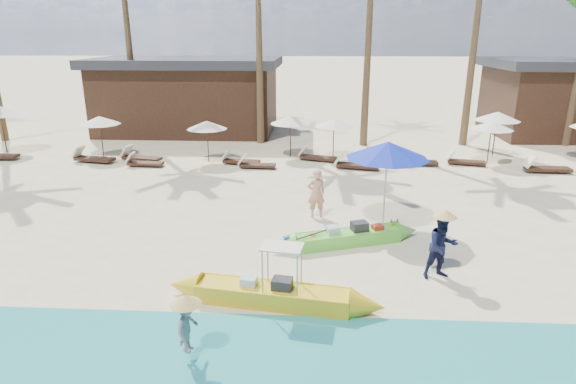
# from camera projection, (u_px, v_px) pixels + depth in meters

# --- Properties ---
(ground) EXTENTS (240.00, 240.00, 0.00)m
(ground) POSITION_uv_depth(u_px,v_px,m) (330.00, 263.00, 12.41)
(ground) COLOR beige
(ground) RESTS_ON ground
(green_canoe) EXTENTS (4.78, 1.91, 0.63)m
(green_canoe) POSITION_uv_depth(u_px,v_px,m) (346.00, 237.00, 13.47)
(green_canoe) COLOR #5CC73C
(green_canoe) RESTS_ON ground
(yellow_canoe) EXTENTS (5.39, 1.21, 1.40)m
(yellow_canoe) POSITION_uv_depth(u_px,v_px,m) (273.00, 294.00, 10.48)
(yellow_canoe) COLOR gold
(yellow_canoe) RESTS_ON ground
(tourist) EXTENTS (0.65, 0.50, 1.59)m
(tourist) POSITION_uv_depth(u_px,v_px,m) (316.00, 194.00, 15.30)
(tourist) COLOR tan
(tourist) RESTS_ON ground
(vendor_green) EXTENTS (0.92, 0.80, 1.62)m
(vendor_green) POSITION_uv_depth(u_px,v_px,m) (442.00, 247.00, 11.45)
(vendor_green) COLOR #131736
(vendor_green) RESTS_ON ground
(vendor_yellow) EXTENTS (0.50, 0.72, 1.02)m
(vendor_yellow) POSITION_uv_depth(u_px,v_px,m) (188.00, 326.00, 8.55)
(vendor_yellow) COLOR gray
(vendor_yellow) RESTS_ON ground
(blue_umbrella) EXTENTS (2.46, 2.46, 2.64)m
(blue_umbrella) POSITION_uv_depth(u_px,v_px,m) (388.00, 150.00, 14.10)
(blue_umbrella) COLOR #99999E
(blue_umbrella) RESTS_ON ground
(resort_parasol_3) EXTENTS (1.91, 1.91, 1.97)m
(resort_parasol_3) POSITION_uv_depth(u_px,v_px,m) (99.00, 120.00, 22.52)
(resort_parasol_3) COLOR #3A2217
(resort_parasol_3) RESTS_ON ground
(lounger_3_left) EXTENTS (2.03, 0.99, 0.66)m
(lounger_3_left) POSITION_uv_depth(u_px,v_px,m) (92.00, 158.00, 22.09)
(lounger_3_left) COLOR #3A2217
(lounger_3_left) RESTS_ON ground
(lounger_3_right) EXTENTS (1.99, 1.03, 0.65)m
(lounger_3_right) POSITION_uv_depth(u_px,v_px,m) (139.00, 157.00, 22.26)
(lounger_3_right) COLOR #3A2217
(lounger_3_right) RESTS_ON ground
(resort_parasol_4) EXTENTS (1.84, 1.84, 1.90)m
(resort_parasol_4) POSITION_uv_depth(u_px,v_px,m) (207.00, 125.00, 21.71)
(resort_parasol_4) COLOR #3A2217
(resort_parasol_4) RESTS_ON ground
(lounger_4_left) EXTENTS (1.66, 0.57, 0.56)m
(lounger_4_left) POSITION_uv_depth(u_px,v_px,m) (143.00, 162.00, 21.41)
(lounger_4_left) COLOR #3A2217
(lounger_4_left) RESTS_ON ground
(lounger_4_right) EXTENTS (1.78, 0.78, 0.58)m
(lounger_4_right) POSITION_uv_depth(u_px,v_px,m) (239.00, 160.00, 21.76)
(lounger_4_right) COLOR #3A2217
(lounger_4_right) RESTS_ON ground
(resort_parasol_5) EXTENTS (1.92, 1.92, 1.97)m
(resort_parasol_5) POSITION_uv_depth(u_px,v_px,m) (290.00, 120.00, 22.62)
(resort_parasol_5) COLOR #3A2217
(resort_parasol_5) RESTS_ON ground
(lounger_5_left) EXTENTS (1.67, 0.59, 0.56)m
(lounger_5_left) POSITION_uv_depth(u_px,v_px,m) (255.00, 164.00, 21.12)
(lounger_5_left) COLOR #3A2217
(lounger_5_left) RESTS_ON ground
(resort_parasol_6) EXTENTS (1.83, 1.83, 1.88)m
(resort_parasol_6) POSITION_uv_depth(u_px,v_px,m) (334.00, 123.00, 22.35)
(resort_parasol_6) COLOR #3A2217
(resort_parasol_6) RESTS_ON ground
(lounger_6_left) EXTENTS (1.87, 1.05, 0.61)m
(lounger_6_left) POSITION_uv_depth(u_px,v_px,m) (316.00, 156.00, 22.38)
(lounger_6_left) COLOR #3A2217
(lounger_6_left) RESTS_ON ground
(lounger_6_right) EXTENTS (2.00, 0.96, 0.65)m
(lounger_6_right) POSITION_uv_depth(u_px,v_px,m) (355.00, 164.00, 21.01)
(lounger_6_right) COLOR #3A2217
(lounger_6_right) RESTS_ON ground
(resort_parasol_7) EXTENTS (1.89, 1.89, 1.95)m
(resort_parasol_7) POSITION_uv_depth(u_px,v_px,m) (492.00, 125.00, 21.40)
(resort_parasol_7) COLOR #3A2217
(resort_parasol_7) RESTS_ON ground
(lounger_7_left) EXTENTS (1.81, 0.63, 0.61)m
(lounger_7_left) POSITION_uv_depth(u_px,v_px,m) (415.00, 161.00, 21.58)
(lounger_7_left) COLOR #3A2217
(lounger_7_left) RESTS_ON ground
(lounger_7_right) EXTENTS (1.78, 0.89, 0.58)m
(lounger_7_right) POSITION_uv_depth(u_px,v_px,m) (464.00, 161.00, 21.67)
(lounger_7_right) COLOR #3A2217
(lounger_7_right) RESTS_ON ground
(resort_parasol_8) EXTENTS (2.11, 2.11, 2.17)m
(resort_parasol_8) POSITION_uv_depth(u_px,v_px,m) (497.00, 116.00, 22.55)
(resort_parasol_8) COLOR #3A2217
(resort_parasol_8) RESTS_ON ground
(lounger_8_left) EXTENTS (1.95, 0.64, 0.66)m
(lounger_8_left) POSITION_uv_depth(u_px,v_px,m) (545.00, 168.00, 20.46)
(lounger_8_left) COLOR #3A2217
(lounger_8_left) RESTS_ON ground
(pavilion_west) EXTENTS (10.80, 6.60, 4.30)m
(pavilion_west) POSITION_uv_depth(u_px,v_px,m) (189.00, 94.00, 28.74)
(pavilion_west) COLOR #3A2217
(pavilion_west) RESTS_ON ground
(pavilion_east) EXTENTS (8.80, 6.60, 4.30)m
(pavilion_east) POSITION_uv_depth(u_px,v_px,m) (567.00, 97.00, 27.58)
(pavilion_east) COLOR #3A2217
(pavilion_east) RESTS_ON ground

